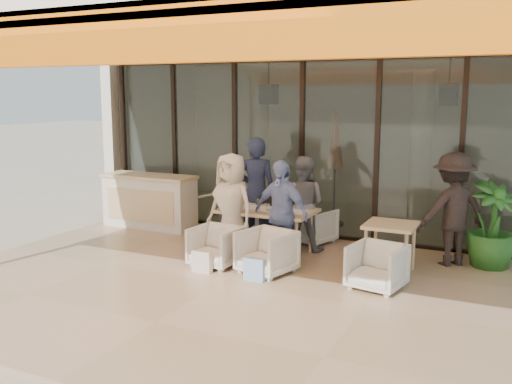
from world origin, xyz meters
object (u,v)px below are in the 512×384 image
diner_grey (302,204)px  diner_cream (231,206)px  dining_table (267,213)px  side_chair (377,265)px  chair_far_right (312,224)px  potted_palm (492,225)px  diner_navy (256,192)px  standing_woman (452,210)px  host_counter (150,201)px  chair_near_right (267,250)px  diner_periwinkle (281,213)px  side_table (391,231)px  chair_far_left (268,220)px  chair_near_left (216,245)px

diner_grey → diner_cream: size_ratio=0.94×
dining_table → side_chair: 2.24m
chair_far_right → potted_palm: bearing=-166.2°
diner_navy → standing_woman: diner_navy is taller
host_counter → chair_near_right: size_ratio=2.59×
diner_cream → dining_table: bearing=58.7°
host_counter → diner_navy: bearing=-5.1°
chair_far_right → side_chair: size_ratio=1.00×
chair_near_right → diner_cream: size_ratio=0.43×
diner_periwinkle → side_table: 1.62m
chair_far_left → side_table: (2.43, -1.11, 0.31)m
dining_table → diner_navy: diner_navy is taller
side_chair → chair_near_right: bearing=-168.6°
chair_near_right → diner_periwinkle: 0.67m
diner_navy → diner_periwinkle: diner_navy is taller
dining_table → diner_periwinkle: diner_periwinkle is taller
chair_near_left → side_chair: size_ratio=1.00×
potted_palm → side_table: bearing=-144.6°
chair_far_left → diner_grey: diner_grey is taller
chair_near_left → diner_navy: (0.00, 1.40, 0.59)m
chair_near_right → dining_table: bearing=129.3°
side_table → chair_far_right: bearing=145.1°
diner_navy → side_chair: size_ratio=2.72×
host_counter → chair_far_right: (3.22, 0.29, -0.19)m
chair_far_left → chair_near_left: size_ratio=0.95×
host_counter → chair_far_left: (2.38, 0.29, -0.21)m
side_table → potted_palm: potted_palm is taller
chair_far_right → chair_near_right: bearing=107.7°
dining_table → potted_palm: 3.38m
diner_periwinkle → side_chair: bearing=-3.0°
host_counter → standing_woman: size_ratio=1.07×
potted_palm → chair_far_right: bearing=176.1°
side_chair → diner_cream: bearing=179.2°
chair_far_left → side_chair: (2.43, -1.86, 0.02)m
host_counter → dining_table: size_ratio=1.23×
host_counter → chair_near_left: size_ratio=2.72×
chair_near_right → side_table: side_table is taller
chair_far_left → diner_navy: (0.00, -0.50, 0.61)m
chair_near_right → side_table: size_ratio=0.96×
diner_navy → diner_periwinkle: 1.24m
side_chair → standing_woman: bearing=74.4°
chair_far_left → diner_cream: (0.00, -1.40, 0.51)m
chair_far_left → side_table: side_table is taller
side_chair → diner_grey: bearing=149.4°
dining_table → side_table: 2.02m
diner_grey → chair_near_left: bearing=53.8°
diner_navy → diner_grey: (0.84, 0.00, -0.14)m
chair_far_right → chair_far_left: bearing=17.7°
host_counter → chair_near_left: (2.38, -1.61, -0.19)m
diner_periwinkle → chair_near_left: bearing=-136.2°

